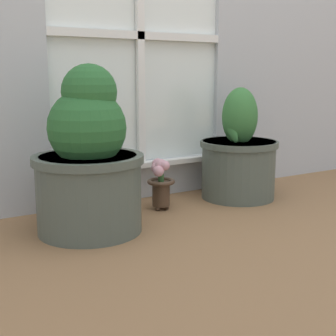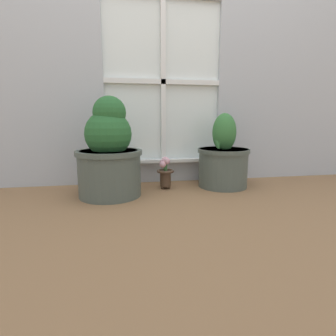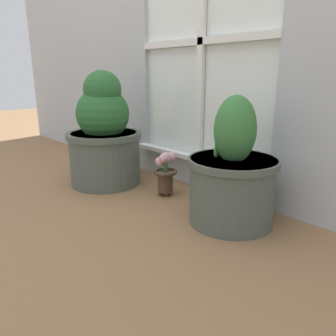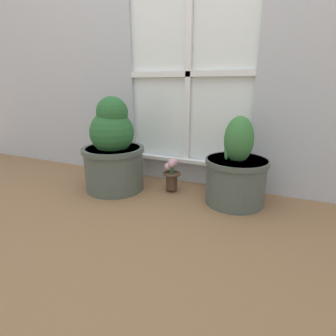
% 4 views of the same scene
% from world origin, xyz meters
% --- Properties ---
extents(ground_plane, '(10.00, 10.00, 0.00)m').
position_xyz_m(ground_plane, '(0.00, 0.00, 0.00)').
color(ground_plane, olive).
extents(potted_plant_left, '(0.42, 0.42, 0.63)m').
position_xyz_m(potted_plant_left, '(-0.40, 0.17, 0.27)').
color(potted_plant_left, '#4C564C').
rests_on(potted_plant_left, ground_plane).
extents(potted_plant_right, '(0.37, 0.37, 0.54)m').
position_xyz_m(potted_plant_right, '(0.41, 0.28, 0.20)').
color(potted_plant_right, '#4C564C').
rests_on(potted_plant_right, ground_plane).
extents(flower_vase, '(0.12, 0.13, 0.23)m').
position_xyz_m(flower_vase, '(-0.02, 0.29, 0.13)').
color(flower_vase, '#473323').
rests_on(flower_vase, ground_plane).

